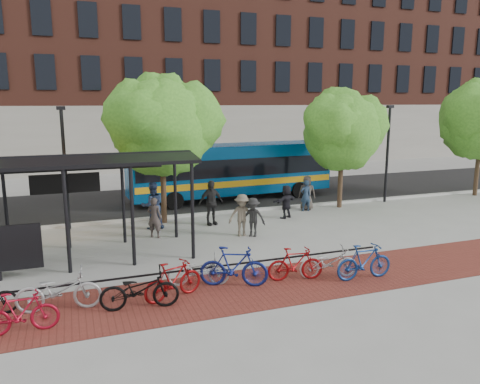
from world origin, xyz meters
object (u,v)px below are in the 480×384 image
object	(u,v)px
pedestrian_9	(253,217)
pedestrian_4	(211,203)
bike_1	(20,313)
tree_c	(344,127)
bike_7	(234,267)
bike_10	(328,263)
bike_9	(295,264)
pedestrian_2	(153,206)
lamp_post_left	(65,165)
bus	(231,168)
pedestrian_1	(154,218)
pedestrian_3	(242,215)
tree_b	(163,122)
bus_shelter	(27,174)
pedestrian_5	(286,202)
bike_11	(364,262)
lamp_post_right	(388,151)
pedestrian_6	(307,193)
bike_2	(59,290)
pedestrian_7	(306,196)
bike_5	(173,280)
bike_4	(140,289)
bike_6	(198,270)

from	to	relation	value
pedestrian_9	pedestrian_4	bearing A→B (deg)	151.22
bike_1	pedestrian_9	world-z (taller)	pedestrian_9
tree_c	bike_7	distance (m)	12.27
bike_1	bike_10	distance (m)	8.55
bike_9	pedestrian_2	size ratio (longest dim) A/B	0.86
lamp_post_left	bus	bearing A→B (deg)	22.34
tree_c	pedestrian_1	size ratio (longest dim) A/B	3.65
bus	pedestrian_3	distance (m)	7.27
pedestrian_3	tree_b	bearing A→B (deg)	134.78
pedestrian_2	bus_shelter	bearing A→B (deg)	30.99
tree_c	pedestrian_5	world-z (taller)	tree_c
bike_7	pedestrian_9	world-z (taller)	pedestrian_9
bike_11	bike_10	bearing A→B (deg)	64.33
tree_c	lamp_post_right	size ratio (longest dim) A/B	1.16
pedestrian_2	pedestrian_3	xyz separation A→B (m)	(3.16, -2.33, -0.14)
pedestrian_3	pedestrian_4	xyz separation A→B (m)	(-0.67, 2.08, 0.13)
pedestrian_6	pedestrian_9	size ratio (longest dim) A/B	1.09
pedestrian_5	lamp_post_left	bearing A→B (deg)	-32.70
bike_2	pedestrian_6	xyz separation A→B (m)	(11.43, 8.03, 0.30)
tree_c	pedestrian_4	world-z (taller)	tree_c
lamp_post_left	pedestrian_2	bearing A→B (deg)	-18.70
bike_11	pedestrian_2	xyz separation A→B (m)	(-5.02, 7.98, 0.44)
bike_11	bus	bearing A→B (deg)	1.71
tree_b	bike_10	xyz separation A→B (m)	(3.34, -8.37, -3.98)
pedestrian_3	bike_2	bearing A→B (deg)	-137.03
bike_1	pedestrian_7	bearing A→B (deg)	-53.61
bike_11	pedestrian_6	xyz separation A→B (m)	(2.78, 8.88, 0.30)
pedestrian_7	bike_9	bearing A→B (deg)	60.62
bus_shelter	bike_10	world-z (taller)	bus_shelter
pedestrian_3	pedestrian_7	distance (m)	5.36
bike_10	pedestrian_4	world-z (taller)	pedestrian_4
bike_2	pedestrian_6	distance (m)	13.97
bike_10	pedestrian_4	xyz separation A→B (m)	(-1.59, 7.23, 0.50)
bike_10	bike_5	bearing A→B (deg)	99.63
pedestrian_3	pedestrian_9	world-z (taller)	pedestrian_3
bus_shelter	bike_10	xyz separation A→B (m)	(8.57, -4.54, -2.52)
lamp_post_left	pedestrian_9	bearing A→B (deg)	-28.04
bus_shelter	pedestrian_6	size ratio (longest dim) A/B	6.18
bike_7	pedestrian_9	xyz separation A→B (m)	(2.42, 4.61, 0.18)
bike_5	pedestrian_2	world-z (taller)	pedestrian_2
bike_4	pedestrian_4	bearing A→B (deg)	-21.94
bike_2	bike_6	xyz separation A→B (m)	(3.81, 0.40, -0.08)
pedestrian_3	bus_shelter	bearing A→B (deg)	-167.68
tree_b	bus	size ratio (longest dim) A/B	0.57
bike_6	bike_9	size ratio (longest dim) A/B	1.06
bike_7	pedestrian_4	xyz separation A→B (m)	(1.36, 6.90, 0.38)
bike_6	pedestrian_6	distance (m)	10.79
tree_c	pedestrian_5	size ratio (longest dim) A/B	3.85
bus_shelter	pedestrian_2	bearing A→B (deg)	33.22
pedestrian_2	bike_10	bearing A→B (deg)	116.35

